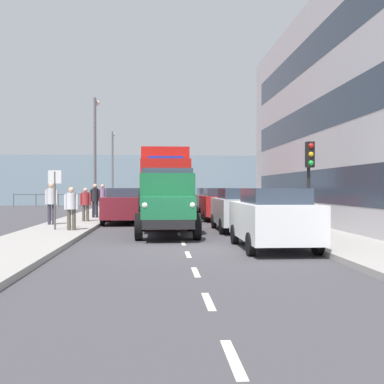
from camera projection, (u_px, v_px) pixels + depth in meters
name	position (u px, v px, depth m)	size (l,w,h in m)	color
ground_plane	(174.00, 222.00, 22.94)	(80.00, 80.00, 0.00)	#423F44
sidewalk_left	(266.00, 220.00, 23.27)	(2.53, 40.72, 0.15)	#9E9993
sidewalk_right	(80.00, 221.00, 22.60)	(2.53, 40.72, 0.15)	#9E9993
road_centreline_markings	(174.00, 223.00, 22.47)	(0.12, 37.74, 0.01)	silver
sea_horizon	(167.00, 180.00, 46.21)	(80.00, 0.80, 5.00)	gray
seawall_railing	(167.00, 197.00, 42.63)	(28.08, 0.08, 1.20)	#4C5156
truck_vintage_green	(167.00, 203.00, 16.43)	(2.17, 5.64, 2.43)	black
lorry_cargo_red	(165.00, 182.00, 25.41)	(2.58, 8.20, 3.87)	red
car_white_kerbside_near	(273.00, 218.00, 12.87)	(1.92, 4.00, 1.72)	white
car_silver_kerbside_1	(239.00, 209.00, 18.31)	(1.89, 4.13, 1.72)	#B7BABF
car_red_kerbside_2	(219.00, 204.00, 24.42)	(1.90, 4.14, 1.72)	#B21E1E
car_grey_kerbside_3	(208.00, 201.00, 29.89)	(1.75, 4.23, 1.72)	slate
car_maroon_oppositeside_0	(124.00, 205.00, 22.18)	(1.95, 4.08, 1.72)	maroon
car_black_oppositeside_1	(131.00, 202.00, 27.89)	(1.93, 4.22, 1.72)	black
pedestrian_near_railing	(71.00, 205.00, 17.04)	(0.53, 0.34, 1.61)	#4C473D
pedestrian_strolling	(51.00, 200.00, 19.69)	(0.53, 0.34, 1.81)	#383342
pedestrian_by_lamp	(86.00, 202.00, 21.67)	(0.53, 0.34, 1.58)	#4C473D
pedestrian_couple_a	(95.00, 198.00, 24.37)	(0.53, 0.34, 1.80)	black
pedestrian_with_bag	(102.00, 197.00, 27.11)	(0.53, 0.34, 1.80)	#383342
traffic_light_near	(310.00, 167.00, 16.05)	(0.28, 0.41, 3.20)	black
lamp_post_promenade	(95.00, 146.00, 26.97)	(0.32, 1.14, 6.89)	#59595B
lamp_post_far	(113.00, 162.00, 39.40)	(0.32, 1.14, 6.43)	#59595B
street_sign	(55.00, 189.00, 17.33)	(0.50, 0.07, 2.25)	#4C4C4C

